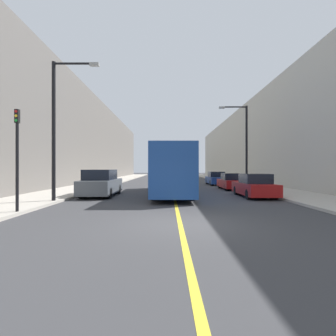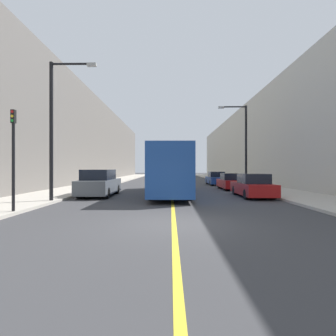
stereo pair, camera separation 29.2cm
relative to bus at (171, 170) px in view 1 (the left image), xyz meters
name	(u,v)px [view 1 (the left image)]	position (x,y,z in m)	size (l,w,h in m)	color
ground_plane	(179,224)	(0.13, -10.29, -1.76)	(200.00, 200.00, 0.00)	#38383A
sidewalk_left	(114,180)	(-8.16, 19.71, -1.69)	(3.95, 72.00, 0.14)	#B2AA9E
sidewalk_right	(226,180)	(8.42, 19.71, -1.69)	(3.95, 72.00, 0.14)	#B2AA9E
building_row_left	(87,141)	(-12.13, 19.71, 4.17)	(4.00, 72.00, 11.85)	#66605B
building_row_right	(252,144)	(12.40, 19.71, 3.68)	(4.00, 72.00, 10.87)	#B7B2A3
road_center_line	(170,181)	(0.13, 19.71, -1.75)	(0.16, 72.00, 0.01)	gold
bus	(171,170)	(0.00, 0.00, 0.00)	(2.56, 12.01, 3.28)	#1E4793
parked_suv_left	(100,184)	(-4.82, -1.42, -0.92)	(1.99, 4.90, 1.79)	#51565B
car_right_near	(253,186)	(5.39, -2.01, -1.07)	(1.84, 4.55, 1.53)	maroon
car_right_mid	(230,182)	(5.37, 4.10, -1.10)	(1.80, 4.21, 1.44)	maroon
car_right_far	(215,179)	(5.18, 10.57, -1.08)	(1.80, 4.64, 1.50)	navy
street_lamp_left	(57,121)	(-6.26, -4.99, 2.67)	(2.56, 0.24, 7.53)	black
street_lamp_right	(243,141)	(6.52, 4.19, 2.57)	(2.56, 0.24, 7.33)	black
traffic_light	(16,156)	(-6.38, -8.59, 0.63)	(0.16, 0.18, 4.13)	black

